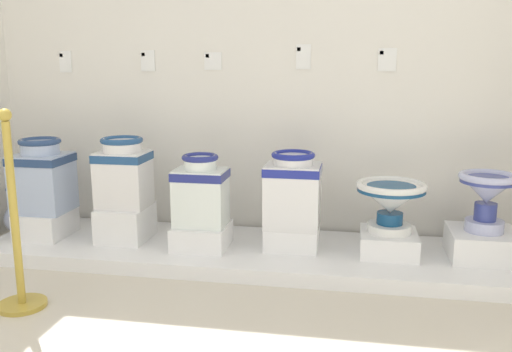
{
  "coord_description": "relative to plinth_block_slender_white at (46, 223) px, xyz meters",
  "views": [
    {
      "loc": [
        2.52,
        -0.84,
        1.23
      ],
      "look_at": [
        1.93,
        2.41,
        0.54
      ],
      "focal_mm": 38.39,
      "sensor_mm": 36.0,
      "label": 1
    }
  ],
  "objects": [
    {
      "name": "info_placard_second",
      "position": [
        0.58,
        0.46,
        1.07
      ],
      "size": [
        0.1,
        0.01,
        0.14
      ],
      "color": "white"
    },
    {
      "name": "plinth_block_leftmost",
      "position": [
        2.24,
        0.05,
        -0.02
      ],
      "size": [
        0.34,
        0.36,
        0.14
      ],
      "primitive_type": "cube",
      "color": "white",
      "rests_on": "display_platform"
    },
    {
      "name": "plinth_block_central_ornate",
      "position": [
        1.09,
        -0.04,
        -0.01
      ],
      "size": [
        0.33,
        0.33,
        0.15
      ],
      "primitive_type": "cube",
      "color": "white",
      "rests_on": "display_platform"
    },
    {
      "name": "antique_toilet_pale_glazed",
      "position": [
        0.55,
        0.03,
        0.37
      ],
      "size": [
        0.32,
        0.27,
        0.45
      ],
      "color": "white",
      "rests_on": "plinth_block_pale_glazed"
    },
    {
      "name": "antique_toilet_slender_white",
      "position": [
        0.0,
        0.0,
        0.33
      ],
      "size": [
        0.34,
        0.32,
        0.49
      ],
      "color": "#A9BBDB",
      "rests_on": "plinth_block_slender_white"
    },
    {
      "name": "info_placard_fifth",
      "position": [
        2.2,
        0.46,
        1.08
      ],
      "size": [
        0.12,
        0.01,
        0.15
      ],
      "color": "white"
    },
    {
      "name": "info_placard_fourth",
      "position": [
        1.67,
        0.46,
        1.1
      ],
      "size": [
        0.1,
        0.01,
        0.16
      ],
      "color": "white"
    },
    {
      "name": "antique_toilet_rightmost",
      "position": [
        1.65,
        0.05,
        0.3
      ],
      "size": [
        0.34,
        0.29,
        0.47
      ],
      "color": "white",
      "rests_on": "plinth_block_rightmost"
    },
    {
      "name": "stanchion_post_near_left",
      "position": [
        0.37,
        -0.86,
        0.14
      ],
      "size": [
        0.24,
        0.24,
        1.02
      ],
      "color": "gold",
      "rests_on": "ground_plane"
    },
    {
      "name": "plinth_block_rightmost",
      "position": [
        1.65,
        0.05,
        -0.02
      ],
      "size": [
        0.33,
        0.29,
        0.14
      ],
      "primitive_type": "cube",
      "color": "white",
      "rests_on": "display_platform"
    },
    {
      "name": "antique_toilet_leftmost",
      "position": [
        2.24,
        0.05,
        0.26
      ],
      "size": [
        0.42,
        0.42,
        0.31
      ],
      "color": "white",
      "rests_on": "plinth_block_leftmost"
    },
    {
      "name": "wall_back",
      "position": [
        1.4,
        0.5,
        1.38
      ],
      "size": [
        4.0,
        0.06,
        3.11
      ],
      "primitive_type": "cube",
      "color": "white",
      "rests_on": "ground_plane"
    },
    {
      "name": "antique_toilet_squat_floral",
      "position": [
        2.79,
        0.07,
        0.32
      ],
      "size": [
        0.34,
        0.34,
        0.35
      ],
      "color": "silver",
      "rests_on": "plinth_block_squat_floral"
    },
    {
      "name": "info_placard_first",
      "position": [
        -0.04,
        0.46,
        1.06
      ],
      "size": [
        0.09,
        0.01,
        0.15
      ],
      "color": "white"
    },
    {
      "name": "plinth_block_squat_floral",
      "position": [
        2.79,
        0.07,
        -0.0
      ],
      "size": [
        0.39,
        0.39,
        0.17
      ],
      "primitive_type": "cube",
      "color": "white",
      "rests_on": "display_platform"
    },
    {
      "name": "display_platform",
      "position": [
        1.4,
        0.04,
        -0.13
      ],
      "size": [
        3.39,
        0.82,
        0.09
      ],
      "primitive_type": "cube",
      "color": "white",
      "rests_on": "ground_plane"
    },
    {
      "name": "plinth_block_slender_white",
      "position": [
        0.0,
        0.0,
        0.0
      ],
      "size": [
        0.3,
        0.36,
        0.17
      ],
      "primitive_type": "cube",
      "color": "white",
      "rests_on": "display_platform"
    },
    {
      "name": "info_placard_third",
      "position": [
        1.05,
        0.46,
        1.07
      ],
      "size": [
        0.12,
        0.01,
        0.12
      ],
      "color": "white"
    },
    {
      "name": "antique_toilet_central_ornate",
      "position": [
        1.09,
        -0.04,
        0.28
      ],
      "size": [
        0.32,
        0.25,
        0.45
      ],
      "color": "white",
      "rests_on": "plinth_block_central_ornate"
    },
    {
      "name": "plinth_block_pale_glazed",
      "position": [
        0.55,
        0.03,
        0.02
      ],
      "size": [
        0.3,
        0.35,
        0.22
      ],
      "primitive_type": "cube",
      "color": "white",
      "rests_on": "display_platform"
    },
    {
      "name": "decorative_vase_companion",
      "position": [
        -0.3,
        0.18,
        -0.01
      ],
      "size": [
        0.24,
        0.24,
        0.37
      ],
      "color": "navy",
      "rests_on": "ground_plane"
    }
  ]
}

